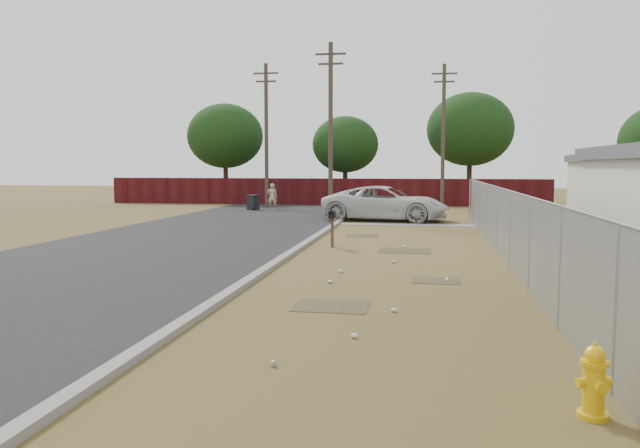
% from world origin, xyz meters
% --- Properties ---
extents(ground, '(120.00, 120.00, 0.00)m').
position_xyz_m(ground, '(0.00, 0.00, 0.00)').
color(ground, brown).
rests_on(ground, ground).
extents(street, '(15.10, 60.00, 0.12)m').
position_xyz_m(street, '(-6.76, 8.05, 0.02)').
color(street, black).
rests_on(street, ground).
extents(chainlink_fence, '(0.10, 27.06, 2.02)m').
position_xyz_m(chainlink_fence, '(3.12, 1.03, 0.80)').
color(chainlink_fence, gray).
rests_on(chainlink_fence, ground).
extents(privacy_fence, '(30.00, 0.12, 1.80)m').
position_xyz_m(privacy_fence, '(-6.00, 25.00, 0.90)').
color(privacy_fence, '#3F0D12').
rests_on(privacy_fence, ground).
extents(utility_poles, '(12.60, 8.24, 9.00)m').
position_xyz_m(utility_poles, '(-3.67, 20.67, 4.69)').
color(utility_poles, '#443A2D').
rests_on(utility_poles, ground).
extents(horizon_trees, '(33.32, 31.94, 7.78)m').
position_xyz_m(horizon_trees, '(0.84, 23.56, 4.63)').
color(horizon_trees, '#332417').
rests_on(horizon_trees, ground).
extents(fire_hydrant, '(0.40, 0.40, 0.82)m').
position_xyz_m(fire_hydrant, '(2.70, -9.72, 0.38)').
color(fire_hydrant, '#E8B00C').
rests_on(fire_hydrant, ground).
extents(mailbox, '(0.18, 0.53, 1.23)m').
position_xyz_m(mailbox, '(-2.04, 3.48, 0.97)').
color(mailbox, brown).
rests_on(mailbox, ground).
extents(pickup_truck, '(6.37, 3.64, 1.68)m').
position_xyz_m(pickup_truck, '(-0.94, 13.70, 0.84)').
color(pickup_truck, silver).
rests_on(pickup_truck, ground).
extents(pedestrian, '(0.64, 0.48, 1.60)m').
position_xyz_m(pedestrian, '(-8.06, 19.65, 0.80)').
color(pedestrian, tan).
rests_on(pedestrian, ground).
extents(trash_bin, '(0.78, 0.84, 0.92)m').
position_xyz_m(trash_bin, '(-9.23, 19.59, 0.47)').
color(trash_bin, black).
rests_on(trash_bin, ground).
extents(scattered_litter, '(2.74, 12.57, 0.07)m').
position_xyz_m(scattered_litter, '(-0.15, -2.84, 0.04)').
color(scattered_litter, silver).
rests_on(scattered_litter, ground).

